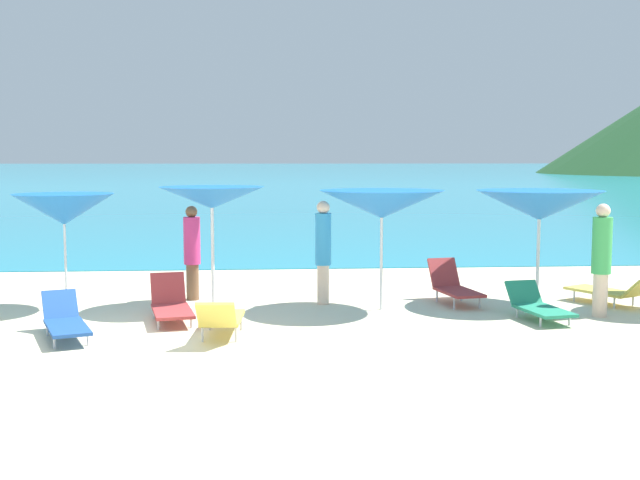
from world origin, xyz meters
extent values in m
cube|color=beige|center=(0.00, 10.00, -0.15)|extent=(50.00, 100.00, 0.30)
cube|color=teal|center=(0.00, 227.58, 0.01)|extent=(650.00, 440.00, 0.02)
cylinder|color=silver|center=(-1.44, 2.76, 0.96)|extent=(0.04, 0.04, 1.92)
cone|color=blue|center=(-1.44, 2.76, 1.78)|extent=(1.82, 1.82, 0.54)
sphere|color=silver|center=(-1.44, 2.76, 1.95)|extent=(0.07, 0.07, 0.07)
cylinder|color=silver|center=(1.14, 2.69, 1.04)|extent=(0.06, 0.06, 2.07)
cone|color=blue|center=(1.14, 2.69, 1.98)|extent=(1.88, 1.88, 0.38)
sphere|color=silver|center=(1.14, 2.69, 2.10)|extent=(0.07, 0.07, 0.07)
cylinder|color=silver|center=(4.11, 2.32, 1.00)|extent=(0.05, 0.05, 1.99)
cone|color=blue|center=(4.11, 2.32, 1.87)|extent=(2.20, 2.20, 0.49)
sphere|color=silver|center=(4.11, 2.32, 2.02)|extent=(0.07, 0.07, 0.07)
cylinder|color=silver|center=(7.03, 2.61, 0.98)|extent=(0.06, 0.06, 1.96)
cone|color=blue|center=(7.03, 2.61, 1.82)|extent=(2.44, 2.44, 0.54)
sphere|color=silver|center=(7.03, 2.61, 1.99)|extent=(0.07, 0.07, 0.07)
cube|color=#D8BF4C|center=(1.42, 0.48, 0.26)|extent=(0.65, 1.20, 0.05)
cube|color=#D8BF4C|center=(1.37, -0.29, 0.46)|extent=(0.57, 0.45, 0.43)
cylinder|color=silver|center=(1.68, 0.83, 0.12)|extent=(0.04, 0.04, 0.24)
cylinder|color=silver|center=(1.20, 0.86, 0.12)|extent=(0.04, 0.04, 0.24)
cylinder|color=silver|center=(1.63, 0.01, 0.12)|extent=(0.04, 0.04, 0.24)
cylinder|color=silver|center=(1.14, 0.05, 0.12)|extent=(0.04, 0.04, 0.24)
cube|color=#A53333|center=(5.58, 2.61, 0.25)|extent=(0.77, 1.19, 0.05)
cube|color=#A53333|center=(5.46, 3.30, 0.50)|extent=(0.60, 0.43, 0.54)
cylinder|color=silver|center=(5.41, 2.23, 0.11)|extent=(0.04, 0.04, 0.22)
cylinder|color=silver|center=(5.89, 2.32, 0.11)|extent=(0.04, 0.04, 0.22)
cylinder|color=silver|center=(5.27, 2.99, 0.11)|extent=(0.04, 0.04, 0.22)
cylinder|color=silver|center=(5.75, 3.08, 0.11)|extent=(0.04, 0.04, 0.22)
cube|color=#1E478C|center=(-0.83, 0.26, 0.21)|extent=(0.95, 1.38, 0.05)
cube|color=#1E478C|center=(-1.12, 1.01, 0.41)|extent=(0.61, 0.52, 0.43)
cylinder|color=silver|center=(-0.91, -0.21, 0.09)|extent=(0.04, 0.04, 0.18)
cylinder|color=silver|center=(-0.48, -0.05, 0.09)|extent=(0.04, 0.04, 0.18)
cylinder|color=silver|center=(-1.22, 0.63, 0.09)|extent=(0.04, 0.04, 0.18)
cylinder|color=silver|center=(-0.79, 0.79, 0.09)|extent=(0.04, 0.04, 0.18)
cube|color=#268C66|center=(6.61, 1.08, 0.19)|extent=(0.78, 1.19, 0.05)
cube|color=#268C66|center=(6.49, 1.76, 0.37)|extent=(0.62, 0.42, 0.40)
cylinder|color=silver|center=(6.42, 0.69, 0.08)|extent=(0.04, 0.04, 0.16)
cylinder|color=silver|center=(6.92, 0.78, 0.08)|extent=(0.04, 0.04, 0.16)
cylinder|color=silver|center=(6.29, 1.46, 0.08)|extent=(0.04, 0.04, 0.16)
cylinder|color=silver|center=(6.79, 1.54, 0.08)|extent=(0.04, 0.04, 0.16)
cube|color=#A53333|center=(0.56, 1.40, 0.20)|extent=(0.84, 1.37, 0.05)
cube|color=#A53333|center=(0.41, 2.17, 0.45)|extent=(0.63, 0.44, 0.52)
cylinder|color=silver|center=(0.39, 0.95, 0.09)|extent=(0.04, 0.04, 0.18)
cylinder|color=silver|center=(0.89, 1.05, 0.09)|extent=(0.04, 0.04, 0.18)
cylinder|color=silver|center=(0.22, 1.82, 0.09)|extent=(0.04, 0.04, 0.18)
cylinder|color=silver|center=(0.72, 1.93, 0.09)|extent=(0.04, 0.04, 0.18)
cube|color=#D8BF4C|center=(8.27, 2.63, 0.23)|extent=(1.15, 1.41, 0.05)
cylinder|color=silver|center=(8.31, 3.12, 0.10)|extent=(0.04, 0.04, 0.21)
cylinder|color=silver|center=(7.84, 2.86, 0.10)|extent=(0.04, 0.04, 0.21)
cylinder|color=silver|center=(8.73, 2.34, 0.10)|extent=(0.04, 0.04, 0.21)
cylinder|color=silver|center=(8.26, 2.09, 0.10)|extent=(0.04, 0.04, 0.21)
cylinder|color=brown|center=(0.71, 3.57, 0.34)|extent=(0.23, 0.23, 0.68)
cylinder|color=#D83372|center=(0.71, 3.57, 1.13)|extent=(0.31, 0.31, 0.89)
sphere|color=brown|center=(0.71, 3.57, 1.67)|extent=(0.22, 0.22, 0.22)
cylinder|color=beige|center=(7.71, 1.46, 0.37)|extent=(0.24, 0.24, 0.73)
cylinder|color=#3FB259|center=(7.71, 1.46, 1.21)|extent=(0.32, 0.32, 0.95)
sphere|color=beige|center=(7.71, 1.46, 1.79)|extent=(0.24, 0.24, 0.24)
cylinder|color=beige|center=(3.13, 2.94, 0.36)|extent=(0.22, 0.22, 0.73)
cylinder|color=#3399D8|center=(3.13, 2.94, 1.20)|extent=(0.29, 0.29, 0.95)
sphere|color=beige|center=(3.13, 2.94, 1.78)|extent=(0.24, 0.24, 0.24)
camera|label=1|loc=(2.01, -11.36, 2.66)|focal=44.48mm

